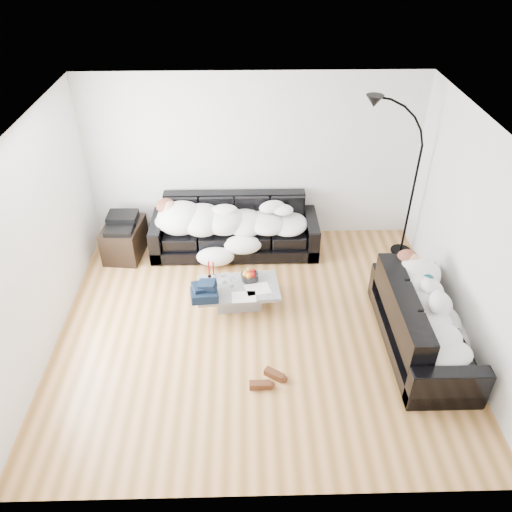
{
  "coord_description": "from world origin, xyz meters",
  "views": [
    {
      "loc": [
        -0.12,
        -4.7,
        4.47
      ],
      "look_at": [
        0.0,
        0.3,
        0.9
      ],
      "focal_mm": 35.0,
      "sensor_mm": 36.0,
      "label": 1
    }
  ],
  "objects_px": {
    "coffee_table": "(238,296)",
    "fruit_bowl": "(250,275)",
    "sofa_back": "(235,227)",
    "candle_left": "(209,269)",
    "wine_glass_c": "(232,282)",
    "sleeper_back": "(234,216)",
    "stereo": "(121,221)",
    "shoes": "(267,380)",
    "sofa_right": "(424,320)",
    "candle_right": "(213,270)",
    "sleeper_right": "(428,306)",
    "av_cabinet": "(125,239)",
    "wine_glass_a": "(224,278)",
    "floor_lamp": "(413,190)",
    "wine_glass_b": "(214,280)"
  },
  "relations": [
    {
      "from": "sleeper_back",
      "to": "fruit_bowl",
      "type": "height_order",
      "value": "sleeper_back"
    },
    {
      "from": "shoes",
      "to": "floor_lamp",
      "type": "relative_size",
      "value": 0.19
    },
    {
      "from": "coffee_table",
      "to": "wine_glass_c",
      "type": "relative_size",
      "value": 6.1
    },
    {
      "from": "sofa_back",
      "to": "sleeper_right",
      "type": "bearing_deg",
      "value": -42.88
    },
    {
      "from": "sofa_back",
      "to": "wine_glass_b",
      "type": "relative_size",
      "value": 13.92
    },
    {
      "from": "sofa_right",
      "to": "av_cabinet",
      "type": "height_order",
      "value": "sofa_right"
    },
    {
      "from": "wine_glass_a",
      "to": "candle_right",
      "type": "distance_m",
      "value": 0.2
    },
    {
      "from": "sofa_back",
      "to": "candle_left",
      "type": "xyz_separation_m",
      "value": [
        -0.33,
        -1.1,
        0.03
      ]
    },
    {
      "from": "sofa_right",
      "to": "coffee_table",
      "type": "relative_size",
      "value": 1.86
    },
    {
      "from": "sofa_right",
      "to": "candle_right",
      "type": "xyz_separation_m",
      "value": [
        -2.56,
        1.02,
        0.03
      ]
    },
    {
      "from": "sofa_right",
      "to": "wine_glass_c",
      "type": "xyz_separation_m",
      "value": [
        -2.3,
        0.79,
        -0.0
      ]
    },
    {
      "from": "candle_right",
      "to": "sofa_back",
      "type": "bearing_deg",
      "value": 76.03
    },
    {
      "from": "sofa_back",
      "to": "floor_lamp",
      "type": "bearing_deg",
      "value": -2.64
    },
    {
      "from": "stereo",
      "to": "sofa_right",
      "type": "bearing_deg",
      "value": -26.55
    },
    {
      "from": "shoes",
      "to": "candle_right",
      "type": "bearing_deg",
      "value": 123.83
    },
    {
      "from": "sleeper_back",
      "to": "stereo",
      "type": "bearing_deg",
      "value": -179.18
    },
    {
      "from": "shoes",
      "to": "fruit_bowl",
      "type": "bearing_deg",
      "value": 107.55
    },
    {
      "from": "sleeper_back",
      "to": "wine_glass_c",
      "type": "xyz_separation_m",
      "value": [
        -0.02,
        -1.28,
        -0.23
      ]
    },
    {
      "from": "fruit_bowl",
      "to": "stereo",
      "type": "height_order",
      "value": "stereo"
    },
    {
      "from": "wine_glass_b",
      "to": "stereo",
      "type": "height_order",
      "value": "stereo"
    },
    {
      "from": "wine_glass_b",
      "to": "floor_lamp",
      "type": "relative_size",
      "value": 0.08
    },
    {
      "from": "fruit_bowl",
      "to": "candle_left",
      "type": "height_order",
      "value": "candle_left"
    },
    {
      "from": "wine_glass_c",
      "to": "wine_glass_a",
      "type": "bearing_deg",
      "value": 138.85
    },
    {
      "from": "sleeper_back",
      "to": "candle_left",
      "type": "height_order",
      "value": "sleeper_back"
    },
    {
      "from": "stereo",
      "to": "shoes",
      "type": "bearing_deg",
      "value": -50.85
    },
    {
      "from": "wine_glass_b",
      "to": "wine_glass_c",
      "type": "distance_m",
      "value": 0.24
    },
    {
      "from": "stereo",
      "to": "fruit_bowl",
      "type": "bearing_deg",
      "value": -29.14
    },
    {
      "from": "stereo",
      "to": "sofa_back",
      "type": "bearing_deg",
      "value": 3.28
    },
    {
      "from": "wine_glass_a",
      "to": "sofa_right",
      "type": "bearing_deg",
      "value": -20.24
    },
    {
      "from": "sofa_back",
      "to": "shoes",
      "type": "height_order",
      "value": "sofa_back"
    },
    {
      "from": "coffee_table",
      "to": "sofa_back",
      "type": "bearing_deg",
      "value": 92.45
    },
    {
      "from": "fruit_bowl",
      "to": "wine_glass_c",
      "type": "xyz_separation_m",
      "value": [
        -0.24,
        -0.16,
        0.01
      ]
    },
    {
      "from": "candle_right",
      "to": "sleeper_right",
      "type": "bearing_deg",
      "value": -21.69
    },
    {
      "from": "sleeper_back",
      "to": "wine_glass_b",
      "type": "bearing_deg",
      "value": -101.59
    },
    {
      "from": "sofa_back",
      "to": "candle_right",
      "type": "xyz_separation_m",
      "value": [
        -0.27,
        -1.1,
        0.02
      ]
    },
    {
      "from": "wine_glass_c",
      "to": "sleeper_right",
      "type": "bearing_deg",
      "value": -19.02
    },
    {
      "from": "sleeper_right",
      "to": "stereo",
      "type": "distance_m",
      "value": 4.46
    },
    {
      "from": "sleeper_back",
      "to": "wine_glass_b",
      "type": "xyz_separation_m",
      "value": [
        -0.26,
        -1.25,
        -0.23
      ]
    },
    {
      "from": "sleeper_right",
      "to": "wine_glass_a",
      "type": "distance_m",
      "value": 2.58
    },
    {
      "from": "coffee_table",
      "to": "fruit_bowl",
      "type": "bearing_deg",
      "value": 44.79
    },
    {
      "from": "candle_right",
      "to": "sleeper_back",
      "type": "bearing_deg",
      "value": 75.39
    },
    {
      "from": "candle_right",
      "to": "fruit_bowl",
      "type": "bearing_deg",
      "value": -7.1
    },
    {
      "from": "sleeper_back",
      "to": "candle_left",
      "type": "relative_size",
      "value": 8.37
    },
    {
      "from": "sleeper_back",
      "to": "floor_lamp",
      "type": "xyz_separation_m",
      "value": [
        2.59,
        -0.07,
        0.44
      ]
    },
    {
      "from": "sofa_right",
      "to": "candle_left",
      "type": "xyz_separation_m",
      "value": [
        -2.62,
        1.02,
        0.04
      ]
    },
    {
      "from": "stereo",
      "to": "floor_lamp",
      "type": "bearing_deg",
      "value": 0.15
    },
    {
      "from": "coffee_table",
      "to": "fruit_bowl",
      "type": "height_order",
      "value": "fruit_bowl"
    },
    {
      "from": "sleeper_right",
      "to": "wine_glass_c",
      "type": "bearing_deg",
      "value": 70.98
    },
    {
      "from": "candle_right",
      "to": "stereo",
      "type": "relative_size",
      "value": 0.55
    },
    {
      "from": "shoes",
      "to": "coffee_table",
      "type": "bearing_deg",
      "value": 114.7
    }
  ]
}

